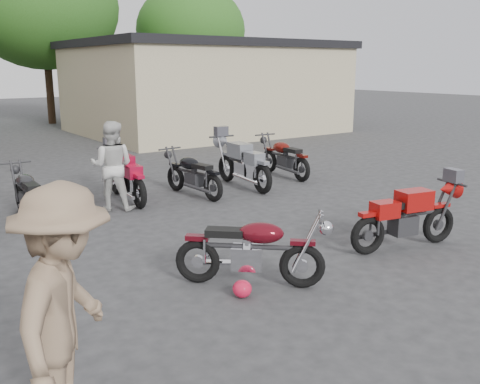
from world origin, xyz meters
TOP-DOWN VIEW (x-y plane):
  - ground at (0.00, 0.00)m, footprint 90.00×90.00m
  - stucco_building at (8.50, 15.00)m, footprint 10.00×8.00m
  - tree_2 at (4.00, 22.00)m, footprint 7.04×7.04m
  - tree_3 at (12.00, 22.00)m, footprint 6.08×6.08m
  - vintage_motorcycle at (0.11, 0.29)m, footprint 1.79×1.72m
  - sportbike at (2.94, 0.08)m, footprint 1.99×1.00m
  - helmet at (-0.21, 0.07)m, footprint 0.32×0.32m
  - person_light at (0.13, 4.90)m, footprint 1.08×1.04m
  - person_tan at (-2.72, -1.20)m, footprint 1.36×1.47m
  - row_bike_3 at (-1.42, 5.17)m, footprint 0.65×1.85m
  - row_bike_4 at (0.63, 5.42)m, footprint 0.81×2.03m
  - row_bike_5 at (1.99, 4.99)m, footprint 0.82×1.90m
  - row_bike_6 at (3.38, 5.05)m, footprint 0.82×2.16m
  - row_bike_7 at (4.95, 5.43)m, footprint 0.77×1.97m

SIDE VIEW (x-z plane):
  - ground at x=0.00m, z-range 0.00..0.00m
  - helmet at x=-0.21m, z-range 0.00..0.22m
  - row_bike_3 at x=-1.42m, z-range 0.00..1.06m
  - row_bike_5 at x=1.99m, z-range 0.00..1.07m
  - vintage_motorcycle at x=0.11m, z-range 0.00..1.09m
  - sportbike at x=2.94m, z-range 0.00..1.10m
  - row_bike_7 at x=4.95m, z-range 0.00..1.12m
  - row_bike_4 at x=0.63m, z-range 0.00..1.15m
  - row_bike_6 at x=3.38m, z-range 0.00..1.23m
  - person_light at x=0.13m, z-range 0.00..1.75m
  - person_tan at x=-2.72m, z-range 0.00..1.99m
  - stucco_building at x=8.50m, z-range 0.00..3.50m
  - tree_3 at x=12.00m, z-range 0.00..7.60m
  - tree_2 at x=4.00m, z-range 0.00..8.80m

